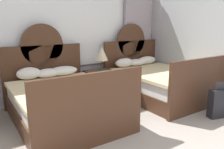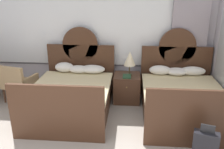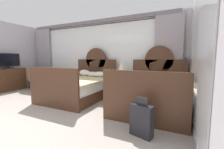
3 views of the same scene
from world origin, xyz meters
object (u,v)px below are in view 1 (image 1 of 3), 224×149
(bed_near_mirror, at_px, (157,81))
(book_on_nightstand, at_px, (103,71))
(suitcase_on_floor, at_px, (219,103))
(bed_near_window, at_px, (62,99))
(table_lamp_on_nightstand, at_px, (102,53))
(nightstand_between_beds, at_px, (101,85))

(bed_near_mirror, distance_m, book_on_nightstand, 1.27)
(bed_near_mirror, height_order, suitcase_on_floor, bed_near_mirror)
(bed_near_window, height_order, book_on_nightstand, bed_near_window)
(table_lamp_on_nightstand, bearing_deg, nightstand_between_beds, -153.59)
(nightstand_between_beds, height_order, suitcase_on_floor, suitcase_on_floor)
(suitcase_on_floor, bearing_deg, table_lamp_on_nightstand, 119.17)
(bed_near_window, distance_m, suitcase_on_floor, 2.76)
(bed_near_window, xyz_separation_m, suitcase_on_floor, (2.34, -1.45, -0.10))
(nightstand_between_beds, distance_m, suitcase_on_floor, 2.39)
(nightstand_between_beds, xyz_separation_m, suitcase_on_floor, (1.21, -2.06, -0.05))
(bed_near_mirror, bearing_deg, book_on_nightstand, 156.69)
(nightstand_between_beds, distance_m, table_lamp_on_nightstand, 0.70)
(nightstand_between_beds, relative_size, book_on_nightstand, 2.41)
(nightstand_between_beds, bearing_deg, bed_near_window, -151.84)
(book_on_nightstand, height_order, suitcase_on_floor, book_on_nightstand)
(bed_near_window, xyz_separation_m, book_on_nightstand, (1.13, 0.49, 0.28))
(bed_near_mirror, height_order, table_lamp_on_nightstand, bed_near_mirror)
(bed_near_window, distance_m, nightstand_between_beds, 1.29)
(nightstand_between_beds, distance_m, book_on_nightstand, 0.35)
(bed_near_window, distance_m, table_lamp_on_nightstand, 1.49)
(table_lamp_on_nightstand, height_order, suitcase_on_floor, table_lamp_on_nightstand)
(nightstand_between_beds, relative_size, suitcase_on_floor, 0.97)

